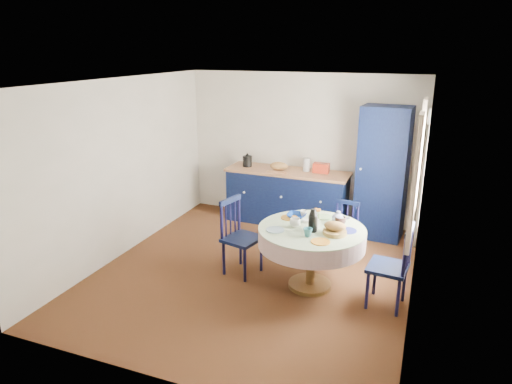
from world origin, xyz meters
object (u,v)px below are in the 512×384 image
chair_far (344,231)px  mug_b (308,232)px  kitchen_counter (287,196)px  mug_a (295,223)px  chair_left (240,236)px  chair_right (392,266)px  pantry_cabinet (382,174)px  mug_d (304,214)px  dining_table (312,238)px  mug_c (340,221)px  cobalt_bowl (297,216)px

chair_far → mug_b: size_ratio=7.61×
kitchen_counter → mug_a: bearing=-69.0°
chair_left → chair_right: size_ratio=1.01×
pantry_cabinet → mug_d: pantry_cabinet is taller
kitchen_counter → mug_d: 1.86m
chair_left → mug_a: 0.84m
kitchen_counter → dining_table: (0.95, -2.02, 0.19)m
pantry_cabinet → mug_c: bearing=-94.9°
chair_left → mug_c: (1.28, 0.17, 0.33)m
dining_table → mug_a: bearing=-173.3°
cobalt_bowl → mug_a: bearing=-77.3°
kitchen_counter → chair_left: 1.97m
mug_b → chair_right: bearing=9.3°
kitchen_counter → mug_c: size_ratio=15.24×
mug_b → chair_far: bearing=80.0°
mug_c → mug_d: 0.52m
pantry_cabinet → dining_table: (-0.59, -1.96, -0.37)m
chair_far → mug_c: mug_c is taller
chair_left → chair_far: 1.50m
mug_d → chair_far: bearing=54.3°
pantry_cabinet → chair_far: size_ratio=2.47×
dining_table → chair_left: dining_table is taller
pantry_cabinet → cobalt_bowl: 1.93m
kitchen_counter → cobalt_bowl: bearing=-67.9°
pantry_cabinet → mug_c: 1.78m
dining_table → chair_far: (0.22, 0.94, -0.24)m
chair_far → mug_a: mug_a is taller
kitchen_counter → mug_c: kitchen_counter is taller
chair_right → mug_a: size_ratio=7.63×
dining_table → mug_c: size_ratio=9.59×
chair_far → chair_right: bearing=-47.4°
chair_right → dining_table: bearing=-90.2°
mug_a → mug_c: bearing=26.1°
pantry_cabinet → mug_b: bearing=-99.8°
mug_c → cobalt_bowl: (-0.57, 0.04, -0.02)m
chair_left → chair_far: chair_left is taller
kitchen_counter → dining_table: size_ratio=1.59×
mug_a → mug_b: (0.22, -0.24, -0.00)m
chair_far → mug_d: bearing=-118.4°
pantry_cabinet → dining_table: 2.08m
pantry_cabinet → chair_left: (-1.58, -1.92, -0.52)m
pantry_cabinet → cobalt_bowl: size_ratio=8.44×
mug_b → mug_d: mug_b is taller
chair_left → chair_far: bearing=-39.3°
kitchen_counter → mug_d: (0.74, -1.67, 0.36)m
kitchen_counter → chair_left: size_ratio=2.04×
chair_far → mug_d: (-0.43, -0.60, 0.41)m
chair_far → cobalt_bowl: 0.94m
kitchen_counter → mug_d: size_ratio=22.92×
chair_right → mug_c: chair_right is taller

